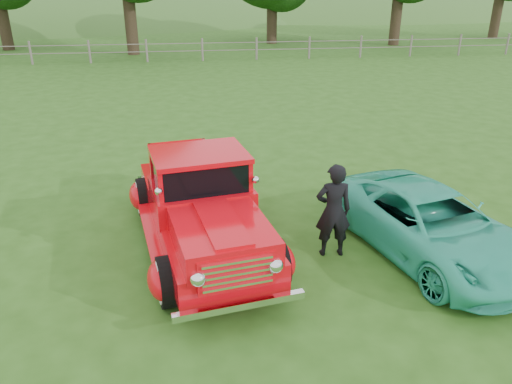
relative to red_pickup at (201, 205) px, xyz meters
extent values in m
plane|color=#264E15|center=(0.74, -1.49, -0.80)|extent=(140.00, 140.00, 0.00)
ellipsoid|color=#2E5720|center=(-17.26, 56.51, -5.75)|extent=(84.00, 60.00, 18.00)
ellipsoid|color=#2E5720|center=(20.74, 60.51, -4.65)|extent=(72.00, 52.00, 14.00)
cube|color=#6E655D|center=(0.74, 20.51, -0.25)|extent=(48.00, 0.04, 0.04)
cube|color=#6E655D|center=(0.74, 20.51, 0.15)|extent=(48.00, 0.04, 0.04)
cylinder|color=black|center=(-11.26, 26.51, 1.18)|extent=(0.70, 0.70, 3.96)
cylinder|color=black|center=(-3.26, 23.51, 1.62)|extent=(0.70, 0.70, 4.84)
cylinder|color=black|center=(5.74, 27.51, 1.07)|extent=(0.70, 0.70, 3.74)
cylinder|color=black|center=(13.74, 25.51, 1.40)|extent=(0.70, 0.70, 4.40)
cylinder|color=black|center=(22.74, 28.51, 1.29)|extent=(0.70, 0.70, 4.18)
cylinder|color=black|center=(-0.55, -1.63, -0.42)|extent=(0.37, 0.79, 0.76)
cylinder|color=black|center=(1.08, -1.34, -0.42)|extent=(0.37, 0.79, 0.76)
cylinder|color=black|center=(-1.09, 1.42, -0.42)|extent=(0.37, 0.79, 0.76)
cylinder|color=black|center=(0.54, 1.71, -0.42)|extent=(0.37, 0.79, 0.76)
cube|color=red|center=(-0.01, 0.04, -0.22)|extent=(2.34, 4.81, 0.44)
ellipsoid|color=red|center=(-0.62, -1.65, -0.38)|extent=(0.54, 0.81, 0.54)
ellipsoid|color=red|center=(1.15, -1.33, -0.38)|extent=(0.54, 0.81, 0.54)
ellipsoid|color=red|center=(-1.16, 1.41, -0.38)|extent=(0.54, 0.81, 0.54)
ellipsoid|color=red|center=(0.61, 1.72, -0.38)|extent=(0.54, 0.81, 0.54)
cube|color=red|center=(0.26, -1.49, 0.17)|extent=(1.59, 1.81, 0.42)
cube|color=red|center=(0.01, -0.06, 0.19)|extent=(1.81, 1.61, 0.44)
cube|color=black|center=(0.01, -0.06, 0.66)|extent=(1.62, 1.35, 0.50)
cube|color=red|center=(0.01, -0.06, 0.94)|extent=(1.71, 1.47, 0.08)
cube|color=red|center=(-0.24, 1.37, 0.15)|extent=(1.50, 2.13, 0.45)
cube|color=white|center=(0.41, -2.29, 0.05)|extent=(1.07, 0.28, 0.50)
cube|color=white|center=(0.42, -2.39, -0.38)|extent=(1.79, 0.41, 0.10)
cube|color=white|center=(-0.43, 2.42, -0.38)|extent=(1.70, 0.40, 0.10)
imported|color=#2DB794|center=(3.81, -0.76, -0.23)|extent=(2.88, 4.42, 1.13)
imported|color=black|center=(2.18, -0.56, 0.03)|extent=(0.62, 0.42, 1.65)
camera|label=1|loc=(-0.09, -7.77, 3.64)|focal=35.00mm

